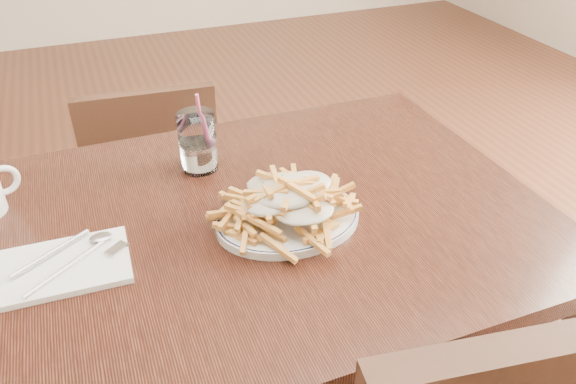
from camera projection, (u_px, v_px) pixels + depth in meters
name	position (u px, v px, depth m)	size (l,w,h in m)	color
table	(236.00, 251.00, 1.11)	(1.20, 0.80, 0.75)	black
chair_far	(156.00, 186.00, 1.71)	(0.39, 0.39, 0.80)	black
fries_plate	(288.00, 219.00, 1.05)	(0.34, 0.32, 0.02)	white
loaded_fries	(288.00, 197.00, 1.02)	(0.26, 0.21, 0.08)	gold
napkin	(60.00, 267.00, 0.94)	(0.23, 0.15, 0.01)	white
cutlery	(59.00, 261.00, 0.94)	(0.19, 0.18, 0.01)	silver
water_glass	(198.00, 145.00, 1.19)	(0.08, 0.08, 0.18)	white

